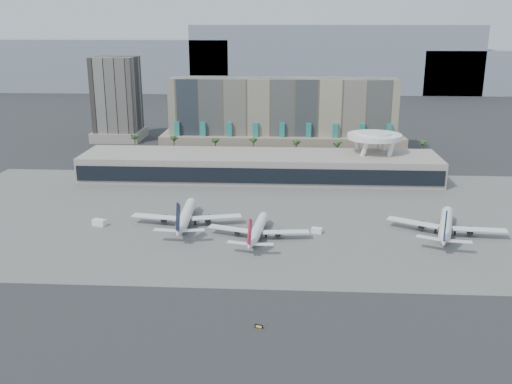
# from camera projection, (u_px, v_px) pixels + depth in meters

# --- Properties ---
(ground) EXTENTS (900.00, 900.00, 0.00)m
(ground) POSITION_uv_depth(u_px,v_px,m) (240.00, 274.00, 170.89)
(ground) COLOR #232326
(ground) RESTS_ON ground
(apron_pad) EXTENTS (260.00, 130.00, 0.06)m
(apron_pad) POSITION_uv_depth(u_px,v_px,m) (252.00, 215.00, 223.49)
(apron_pad) COLOR #5B5B59
(apron_pad) RESTS_ON ground
(mountain_ridge) EXTENTS (680.00, 60.00, 70.00)m
(mountain_ridge) POSITION_uv_depth(u_px,v_px,m) (303.00, 64.00, 610.35)
(mountain_ridge) COLOR gray
(mountain_ridge) RESTS_ON ground
(hotel) EXTENTS (140.00, 30.00, 42.00)m
(hotel) POSITION_uv_depth(u_px,v_px,m) (282.00, 122.00, 332.35)
(hotel) COLOR gray
(hotel) RESTS_ON ground
(office_tower) EXTENTS (30.00, 30.00, 52.00)m
(office_tower) POSITION_uv_depth(u_px,v_px,m) (117.00, 104.00, 360.98)
(office_tower) COLOR black
(office_tower) RESTS_ON ground
(terminal) EXTENTS (170.00, 32.50, 14.50)m
(terminal) POSITION_uv_depth(u_px,v_px,m) (259.00, 165.00, 274.09)
(terminal) COLOR #A1988D
(terminal) RESTS_ON ground
(saucer_structure) EXTENTS (26.00, 26.00, 21.89)m
(saucer_structure) POSITION_uv_depth(u_px,v_px,m) (374.00, 140.00, 273.48)
(saucer_structure) COLOR white
(saucer_structure) RESTS_ON ground
(palm_row) EXTENTS (157.80, 2.80, 13.10)m
(palm_row) POSITION_uv_depth(u_px,v_px,m) (276.00, 142.00, 306.19)
(palm_row) COLOR brown
(palm_row) RESTS_ON ground
(airliner_left) EXTENTS (41.44, 42.69, 14.73)m
(airliner_left) POSITION_uv_depth(u_px,v_px,m) (186.00, 216.00, 210.89)
(airliner_left) COLOR white
(airliner_left) RESTS_ON ground
(airliner_centre) EXTENTS (35.98, 37.20, 12.85)m
(airliner_centre) POSITION_uv_depth(u_px,v_px,m) (258.00, 229.00, 198.46)
(airliner_centre) COLOR white
(airliner_centre) RESTS_ON ground
(airliner_right) EXTENTS (40.13, 41.58, 14.75)m
(airliner_right) POSITION_uv_depth(u_px,v_px,m) (446.00, 225.00, 201.55)
(airliner_right) COLOR white
(airliner_right) RESTS_ON ground
(service_vehicle_a) EXTENTS (5.49, 3.93, 2.43)m
(service_vehicle_a) POSITION_uv_depth(u_px,v_px,m) (99.00, 223.00, 211.22)
(service_vehicle_a) COLOR white
(service_vehicle_a) RESTS_ON ground
(service_vehicle_b) EXTENTS (4.22, 3.19, 1.92)m
(service_vehicle_b) POSITION_uv_depth(u_px,v_px,m) (317.00, 230.00, 204.00)
(service_vehicle_b) COLOR white
(service_vehicle_b) RESTS_ON ground
(taxiway_sign) EXTENTS (2.08, 0.95, 0.95)m
(taxiway_sign) POSITION_uv_depth(u_px,v_px,m) (259.00, 326.00, 140.66)
(taxiway_sign) COLOR black
(taxiway_sign) RESTS_ON ground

